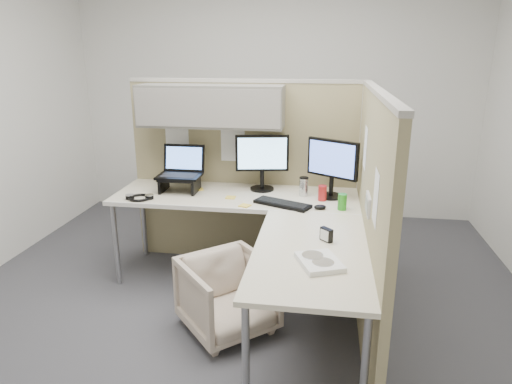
# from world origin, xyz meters

# --- Properties ---
(ground) EXTENTS (4.50, 4.50, 0.00)m
(ground) POSITION_xyz_m (0.00, 0.00, 0.00)
(ground) COLOR #3D3D42
(ground) RESTS_ON ground
(partition_back) EXTENTS (2.00, 0.36, 1.63)m
(partition_back) POSITION_xyz_m (-0.22, 0.83, 1.10)
(partition_back) COLOR tan
(partition_back) RESTS_ON ground
(partition_right) EXTENTS (0.07, 2.03, 1.63)m
(partition_right) POSITION_xyz_m (0.90, -0.07, 0.82)
(partition_right) COLOR tan
(partition_right) RESTS_ON ground
(desk) EXTENTS (2.00, 1.98, 0.73)m
(desk) POSITION_xyz_m (0.12, 0.13, 0.69)
(desk) COLOR beige
(desk) RESTS_ON ground
(office_chair) EXTENTS (0.76, 0.76, 0.57)m
(office_chair) POSITION_xyz_m (-0.02, -0.25, 0.29)
(office_chair) COLOR #BBA894
(office_chair) RESTS_ON ground
(monitor_left) EXTENTS (0.44, 0.20, 0.47)m
(monitor_left) POSITION_xyz_m (0.08, 0.70, 1.00)
(monitor_left) COLOR black
(monitor_left) RESTS_ON desk
(monitor_right) EXTENTS (0.39, 0.26, 0.47)m
(monitor_right) POSITION_xyz_m (0.65, 0.59, 1.00)
(monitor_right) COLOR black
(monitor_right) RESTS_ON desk
(laptop_station) EXTENTS (0.35, 0.30, 0.37)m
(laptop_station) POSITION_xyz_m (-0.59, 0.58, 0.87)
(laptop_station) COLOR black
(laptop_station) RESTS_ON desk
(keyboard) EXTENTS (0.46, 0.31, 0.02)m
(keyboard) POSITION_xyz_m (0.29, 0.32, 0.74)
(keyboard) COLOR black
(keyboard) RESTS_ON desk
(mouse) EXTENTS (0.10, 0.08, 0.03)m
(mouse) POSITION_xyz_m (0.58, 0.28, 0.75)
(mouse) COLOR black
(mouse) RESTS_ON desk
(travel_mug) EXTENTS (0.07, 0.07, 0.16)m
(travel_mug) POSITION_xyz_m (0.44, 0.59, 0.81)
(travel_mug) COLOR silver
(travel_mug) RESTS_ON desk
(soda_can_green) EXTENTS (0.07, 0.07, 0.12)m
(soda_can_green) POSITION_xyz_m (0.74, 0.30, 0.79)
(soda_can_green) COLOR #268C1E
(soda_can_green) RESTS_ON desk
(soda_can_silver) EXTENTS (0.07, 0.07, 0.12)m
(soda_can_silver) POSITION_xyz_m (0.59, 0.49, 0.79)
(soda_can_silver) COLOR #B21E1E
(soda_can_silver) RESTS_ON desk
(sticky_note_c) EXTENTS (0.10, 0.10, 0.01)m
(sticky_note_c) POSITION_xyz_m (-0.45, 0.62, 0.73)
(sticky_note_c) COLOR yellow
(sticky_note_c) RESTS_ON desk
(sticky_note_d) EXTENTS (0.08, 0.08, 0.01)m
(sticky_note_d) POSITION_xyz_m (-0.14, 0.44, 0.73)
(sticky_note_d) COLOR yellow
(sticky_note_d) RESTS_ON desk
(sticky_note_b) EXTENTS (0.10, 0.10, 0.01)m
(sticky_note_b) POSITION_xyz_m (0.01, 0.26, 0.73)
(sticky_note_b) COLOR yellow
(sticky_note_b) RESTS_ON desk
(headphones) EXTENTS (0.22, 0.20, 0.03)m
(headphones) POSITION_xyz_m (-0.84, 0.30, 0.74)
(headphones) COLOR black
(headphones) RESTS_ON desk
(paper_stack) EXTENTS (0.29, 0.32, 0.03)m
(paper_stack) POSITION_xyz_m (0.59, -0.65, 0.75)
(paper_stack) COLOR white
(paper_stack) RESTS_ON desk
(desk_clock) EXTENTS (0.08, 0.08, 0.08)m
(desk_clock) POSITION_xyz_m (0.62, -0.31, 0.77)
(desk_clock) COLOR black
(desk_clock) RESTS_ON desk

